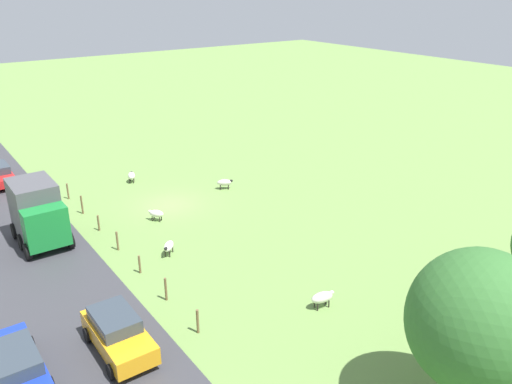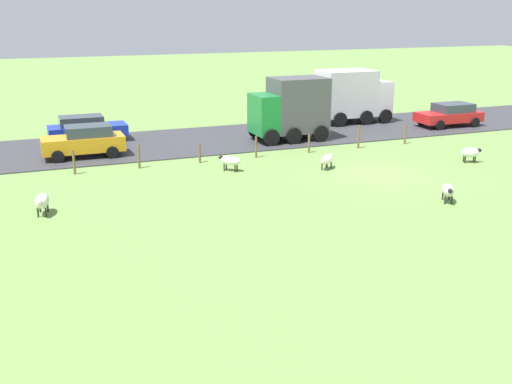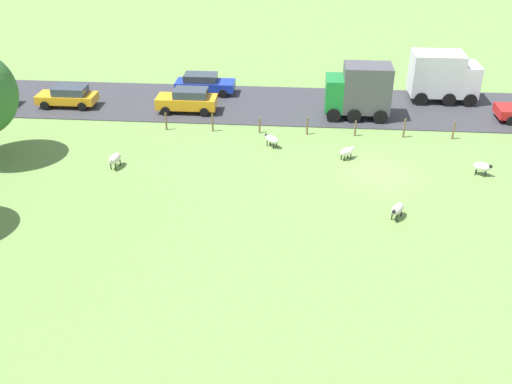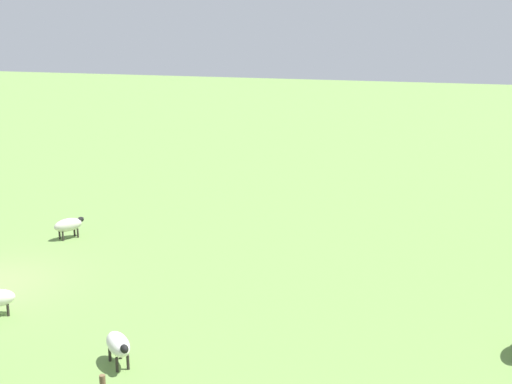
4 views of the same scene
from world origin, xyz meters
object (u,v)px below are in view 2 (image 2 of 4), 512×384
at_px(sheep_3, 230,161).
at_px(car_0, 86,128).
at_px(truck_0, 291,108).
at_px(car_1, 84,141).
at_px(sheep_2, 470,153).
at_px(truck_1, 352,95).
at_px(sheep_1, 327,160).
at_px(sheep_0, 42,201).
at_px(car_2, 450,114).
at_px(sheep_4, 448,190).

relative_size(sheep_3, car_0, 0.24).
relative_size(truck_0, car_1, 1.04).
height_order(truck_0, car_1, truck_0).
relative_size(sheep_2, truck_1, 0.22).
relative_size(sheep_1, car_0, 0.23).
xyz_separation_m(sheep_1, sheep_3, (1.40, 4.58, 0.03)).
bearing_deg(truck_0, car_0, 71.40).
relative_size(sheep_0, car_0, 0.29).
xyz_separation_m(sheep_0, car_0, (12.98, -3.15, 0.31)).
height_order(car_1, car_2, car_1).
bearing_deg(truck_1, car_0, 90.09).
relative_size(sheep_1, car_1, 0.25).
bearing_deg(truck_1, sheep_3, 127.83).
relative_size(sheep_1, sheep_2, 0.98).
height_order(sheep_0, sheep_4, sheep_0).
bearing_deg(sheep_4, sheep_0, 74.37).
height_order(sheep_0, truck_0, truck_0).
bearing_deg(sheep_4, car_2, -38.28).
xyz_separation_m(sheep_3, truck_0, (5.50, -5.71, 1.44)).
xyz_separation_m(sheep_2, truck_0, (8.37, 6.40, 1.44)).
distance_m(sheep_0, sheep_2, 21.04).
bearing_deg(sheep_1, sheep_2, -101.07).
bearing_deg(sheep_0, sheep_3, -67.94).
xyz_separation_m(sheep_1, car_1, (6.86, 10.87, 0.43)).
bearing_deg(truck_0, car_1, 90.18).
bearing_deg(car_2, car_0, 80.97).
distance_m(car_1, car_2, 23.78).
distance_m(truck_1, car_2, 6.64).
height_order(sheep_4, car_0, car_0).
distance_m(sheep_0, truck_1, 24.75).
relative_size(sheep_3, sheep_4, 0.91).
height_order(sheep_0, sheep_2, sheep_0).
relative_size(truck_1, car_2, 1.12).
relative_size(car_1, car_2, 0.98).
height_order(sheep_1, car_1, car_1).
distance_m(sheep_2, truck_1, 12.34).
distance_m(sheep_0, car_0, 13.36).
xyz_separation_m(sheep_0, sheep_2, (0.74, -21.03, -0.03)).
distance_m(sheep_4, car_1, 18.71).
height_order(sheep_4, car_2, car_2).
bearing_deg(car_2, sheep_3, 107.96).
bearing_deg(car_0, sheep_2, -124.39).
bearing_deg(truck_1, truck_0, 121.37).
height_order(sheep_2, truck_1, truck_1).
height_order(sheep_1, car_0, car_0).
relative_size(truck_1, car_0, 1.08).
xyz_separation_m(sheep_4, truck_0, (13.49, 0.99, 1.45)).
bearing_deg(sheep_1, sheep_4, -162.08).
xyz_separation_m(truck_1, car_2, (-3.72, -5.39, -1.09)).
xyz_separation_m(sheep_1, sheep_4, (-6.59, -2.13, 0.03)).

